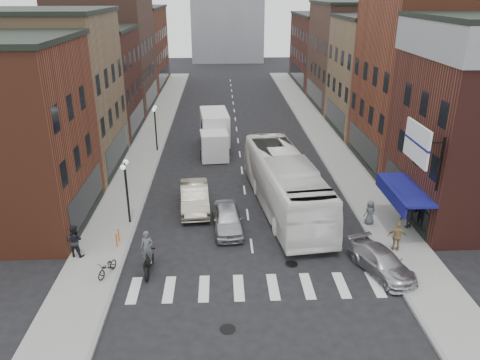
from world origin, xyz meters
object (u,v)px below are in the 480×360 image
streetlamp_far (155,120)px  sedan_left_near (228,219)px  box_truck (215,133)px  ped_right_a (409,213)px  billboard_sign (418,144)px  bike_rack (118,238)px  sedan_left_far (195,197)px  curb_car (382,262)px  streetlamp_near (126,181)px  motorcycle_rider (148,253)px  ped_left_solo (75,241)px  ped_right_b (397,236)px  parked_bicycle (107,267)px  transit_bus (285,183)px  ped_right_c (370,212)px

streetlamp_far → sedan_left_near: bearing=-68.0°
box_truck → ped_right_a: size_ratio=4.21×
billboard_sign → bike_rack: billboard_sign is taller
sedan_left_far → curb_car: size_ratio=1.20×
streetlamp_near → ped_right_a: size_ratio=2.21×
motorcycle_rider → ped_right_a: (15.08, 4.03, -0.03)m
ped_left_solo → ped_right_a: bearing=-160.2°
billboard_sign → curb_car: bearing=-130.1°
box_truck → sedan_left_far: bearing=-101.0°
motorcycle_rider → ped_right_b: 13.49m
streetlamp_far → ped_right_b: bearing=-49.6°
parked_bicycle → sedan_left_far: bearing=83.5°
bike_rack → box_truck: box_truck is taller
streetlamp_near → transit_bus: streetlamp_near is taller
curb_car → bike_rack: bearing=147.8°
sedan_left_far → ped_right_a: ped_right_a is taller
motorcycle_rider → parked_bicycle: 2.12m
box_truck → sedan_left_near: 15.16m
curb_car → parked_bicycle: 14.00m
bike_rack → parked_bicycle: 3.07m
streetlamp_near → curb_car: (13.90, -5.98, -2.29)m
streetlamp_far → parked_bicycle: streetlamp_far is taller
streetlamp_far → transit_bus: (9.89, -12.17, -1.09)m
billboard_sign → sedan_left_far: billboard_sign is taller
ped_right_b → parked_bicycle: bearing=20.2°
ped_left_solo → motorcycle_rider: bearing=172.0°
box_truck → sedan_left_near: size_ratio=1.81×
ped_left_solo → ped_right_b: (17.54, -0.17, -0.05)m
box_truck → ped_left_solo: size_ratio=4.24×
sedan_left_far → parked_bicycle: (-4.04, -7.77, -0.29)m
box_truck → transit_bus: bearing=-74.2°
billboard_sign → ped_left_solo: (-18.19, -0.39, -5.06)m
streetlamp_far → ped_right_b: (15.34, -18.05, -1.89)m
streetlamp_near → curb_car: bearing=-23.3°
sedan_left_far → streetlamp_near: bearing=-157.6°
streetlamp_near → motorcycle_rider: size_ratio=1.73×
motorcycle_rider → sedan_left_near: motorcycle_rider is taller
motorcycle_rider → transit_bus: (7.96, 7.25, 0.72)m
motorcycle_rider → parked_bicycle: (-2.02, -0.35, -0.55)m
box_truck → ped_right_a: box_truck is taller
transit_bus → ped_right_c: (4.91, -2.68, -0.91)m
billboard_sign → sedan_left_far: size_ratio=0.72×
bike_rack → billboard_sign: bearing=-2.8°
streetlamp_near → sedan_left_far: 4.88m
ped_left_solo → ped_right_a: size_ratio=0.99×
streetlamp_far → parked_bicycle: size_ratio=2.63×
streetlamp_near → ped_right_c: (14.80, -0.85, -1.99)m
ped_right_b → sedan_left_far: bearing=-14.1°
bike_rack → ped_left_solo: (-2.00, -1.19, 0.52)m
billboard_sign → parked_bicycle: bearing=-172.0°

